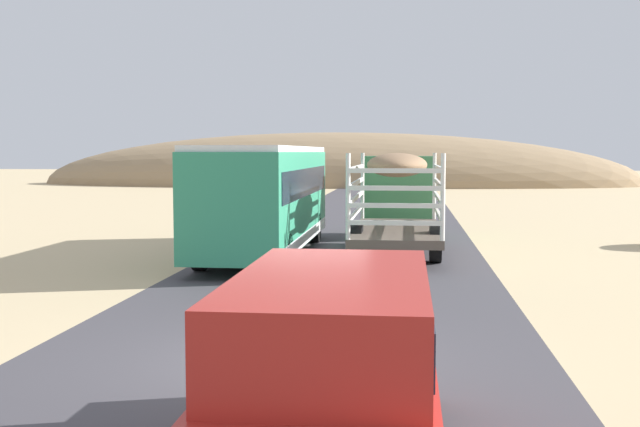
{
  "coord_description": "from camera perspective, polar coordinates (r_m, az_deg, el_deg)",
  "views": [
    {
      "loc": [
        1.79,
        -10.94,
        3.07
      ],
      "look_at": [
        0.0,
        4.78,
        1.8
      ],
      "focal_mm": 43.26,
      "sensor_mm": 36.0,
      "label": 1
    }
  ],
  "objects": [
    {
      "name": "ground_plane",
      "position": [
        11.5,
        -2.75,
        -10.91
      ],
      "size": [
        240.0,
        240.0,
        0.0
      ],
      "primitive_type": "plane",
      "color": "#CCB284"
    },
    {
      "name": "road_surface",
      "position": [
        11.5,
        -2.75,
        -10.87
      ],
      "size": [
        8.0,
        120.0,
        0.02
      ],
      "primitive_type": "cube",
      "color": "#423F44",
      "rests_on": "ground"
    },
    {
      "name": "road_centre_line",
      "position": [
        11.5,
        -2.75,
        -10.81
      ],
      "size": [
        0.16,
        117.6,
        0.0
      ],
      "primitive_type": "cube",
      "color": "#D8CC4C",
      "rests_on": "road_surface"
    },
    {
      "name": "suv_near",
      "position": [
        7.39,
        0.97,
        -11.0
      ],
      "size": [
        1.9,
        4.62,
        1.93
      ],
      "color": "#B2261E",
      "rests_on": "road_surface"
    },
    {
      "name": "livestock_truck",
      "position": [
        25.88,
        5.81,
        1.72
      ],
      "size": [
        2.53,
        9.7,
        3.02
      ],
      "color": "#3F7F4C",
      "rests_on": "road_surface"
    },
    {
      "name": "bus",
      "position": [
        22.86,
        -4.08,
        1.25
      ],
      "size": [
        2.54,
        10.0,
        3.21
      ],
      "color": "#2D8C66",
      "rests_on": "road_surface"
    },
    {
      "name": "distant_hill",
      "position": [
        72.96,
        1.1,
        2.17
      ],
      "size": [
        56.78,
        17.36,
        9.81
      ],
      "primitive_type": "ellipsoid",
      "color": "#997C5A",
      "rests_on": "ground"
    }
  ]
}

